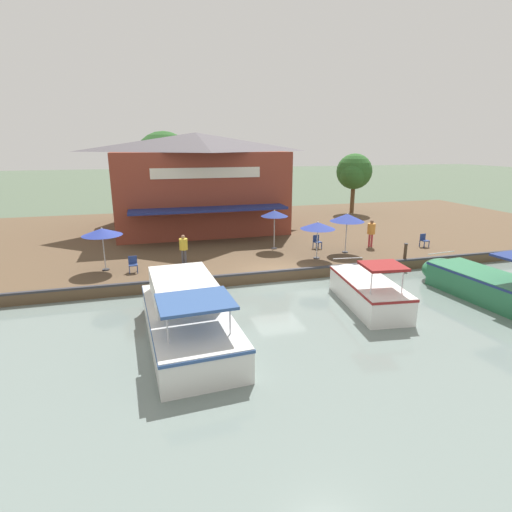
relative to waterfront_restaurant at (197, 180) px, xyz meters
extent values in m
plane|color=#4C5B47|center=(13.38, 2.35, -4.35)|extent=(220.00, 220.00, 0.00)
cube|color=brown|center=(2.38, 2.35, -4.05)|extent=(22.00, 56.00, 0.60)
cube|color=#2D2D33|center=(13.28, 2.35, -3.70)|extent=(0.20, 50.40, 0.10)
cube|color=brown|center=(-0.02, 0.00, -0.75)|extent=(9.99, 12.37, 5.99)
pyramid|color=#4C474C|center=(-0.02, 0.00, 2.94)|extent=(10.49, 12.99, 1.40)
cube|color=navy|center=(5.87, 0.00, -1.45)|extent=(1.80, 10.52, 0.16)
cube|color=silver|center=(5.01, 0.00, 0.89)|extent=(0.08, 7.42, 0.70)
cylinder|color=#B7B7B7|center=(8.57, 3.68, -2.57)|extent=(0.06, 0.06, 2.36)
cylinder|color=#2D2D33|center=(8.57, 3.68, -3.72)|extent=(0.36, 0.36, 0.06)
cone|color=navy|center=(8.57, 3.68, -1.44)|extent=(1.72, 1.72, 0.38)
cone|color=yellow|center=(8.57, 3.68, -1.42)|extent=(1.06, 1.06, 0.31)
sphere|color=yellow|center=(8.57, 3.68, -1.25)|extent=(0.08, 0.08, 0.08)
cylinder|color=#B7B7B7|center=(11.42, 5.39, -2.73)|extent=(0.06, 0.06, 2.03)
cylinder|color=#2D2D33|center=(11.42, 5.39, -3.72)|extent=(0.36, 0.36, 0.06)
cone|color=navy|center=(11.42, 5.39, -1.77)|extent=(2.02, 2.02, 0.39)
cone|color=white|center=(11.42, 5.39, -1.75)|extent=(1.25, 1.25, 0.31)
sphere|color=white|center=(11.42, 5.39, -1.58)|extent=(0.08, 0.08, 0.08)
cylinder|color=#B7B7B7|center=(10.66, 7.65, -2.61)|extent=(0.06, 0.06, 2.27)
cylinder|color=#2D2D33|center=(10.66, 7.65, -3.72)|extent=(0.36, 0.36, 0.06)
cone|color=navy|center=(10.66, 7.65, -1.54)|extent=(2.08, 2.08, 0.47)
cone|color=white|center=(10.66, 7.65, -1.52)|extent=(1.29, 1.29, 0.37)
sphere|color=white|center=(10.66, 7.65, -1.31)|extent=(0.08, 0.08, 0.08)
cylinder|color=#B7B7B7|center=(10.52, -6.41, -2.67)|extent=(0.06, 0.06, 2.15)
cylinder|color=#2D2D33|center=(10.52, -6.41, -3.72)|extent=(0.36, 0.36, 0.06)
cone|color=navy|center=(10.52, -6.41, -1.65)|extent=(2.06, 2.06, 0.37)
cone|color=white|center=(10.52, -6.41, -1.63)|extent=(1.27, 1.27, 0.30)
sphere|color=white|center=(10.52, -6.41, -1.47)|extent=(0.08, 0.08, 0.08)
cube|color=navy|center=(11.55, -4.76, -3.53)|extent=(0.04, 0.04, 0.42)
cube|color=navy|center=(11.57, -5.16, -3.53)|extent=(0.04, 0.04, 0.42)
cube|color=navy|center=(11.15, -4.78, -3.53)|extent=(0.04, 0.04, 0.42)
cube|color=navy|center=(11.17, -5.18, -3.53)|extent=(0.04, 0.04, 0.42)
cube|color=navy|center=(11.36, -4.97, -3.32)|extent=(0.46, 0.46, 0.05)
cube|color=navy|center=(11.16, -4.98, -3.10)|extent=(0.06, 0.44, 0.40)
cube|color=navy|center=(10.96, 13.52, -3.53)|extent=(0.04, 0.04, 0.42)
cube|color=navy|center=(11.00, 13.12, -3.53)|extent=(0.04, 0.04, 0.42)
cube|color=navy|center=(10.56, 13.48, -3.53)|extent=(0.04, 0.04, 0.42)
cube|color=navy|center=(10.60, 13.08, -3.53)|extent=(0.04, 0.04, 0.42)
cube|color=navy|center=(10.78, 13.30, -3.32)|extent=(0.48, 0.48, 0.05)
cube|color=navy|center=(10.58, 13.28, -3.10)|extent=(0.08, 0.44, 0.40)
cube|color=navy|center=(9.42, 6.62, -3.53)|extent=(0.05, 0.05, 0.42)
cube|color=navy|center=(9.47, 6.23, -3.53)|extent=(0.05, 0.05, 0.42)
cube|color=navy|center=(9.02, 6.57, -3.53)|extent=(0.05, 0.05, 0.42)
cube|color=navy|center=(9.08, 6.17, -3.53)|extent=(0.05, 0.05, 0.42)
cube|color=navy|center=(9.25, 6.40, -3.32)|extent=(0.50, 0.50, 0.05)
cube|color=navy|center=(9.05, 6.37, -3.10)|extent=(0.10, 0.44, 0.40)
cylinder|color=#B23338|center=(9.68, 9.89, -3.31)|extent=(0.13, 0.13, 0.86)
cylinder|color=#B23338|center=(9.83, 9.98, -3.31)|extent=(0.13, 0.13, 0.86)
cylinder|color=orange|center=(9.76, 9.93, -2.54)|extent=(0.50, 0.50, 0.68)
sphere|color=brown|center=(9.76, 9.93, -2.09)|extent=(0.23, 0.23, 0.23)
cylinder|color=#4C4C56|center=(10.30, -2.30, -3.35)|extent=(0.13, 0.13, 0.79)
cylinder|color=#4C4C56|center=(10.37, -2.16, -3.35)|extent=(0.13, 0.13, 0.79)
cylinder|color=gold|center=(10.34, -2.23, -2.64)|extent=(0.46, 0.46, 0.63)
sphere|color=#9E7051|center=(10.34, -2.23, -2.22)|extent=(0.22, 0.22, 0.22)
cube|color=white|center=(17.48, 5.23, -3.67)|extent=(5.00, 2.46, 1.18)
ellipsoid|color=white|center=(15.09, 5.51, -3.67)|extent=(1.89, 2.01, 1.18)
cube|color=maroon|center=(17.48, 5.23, -3.16)|extent=(5.06, 2.50, 0.10)
cube|color=maroon|center=(18.60, 5.10, -2.07)|extent=(1.68, 1.79, 0.11)
cylinder|color=silver|center=(19.13, 5.72, -2.57)|extent=(0.05, 0.05, 1.02)
cylinder|color=silver|center=(18.98, 4.38, -2.57)|extent=(0.05, 0.05, 1.02)
cylinder|color=silver|center=(14.89, 5.53, -2.78)|extent=(0.21, 1.53, 0.04)
cube|color=silver|center=(18.78, -2.90, -3.67)|extent=(6.91, 3.19, 1.19)
ellipsoid|color=silver|center=(15.42, -3.10, -3.67)|extent=(2.54, 2.79, 1.19)
cube|color=#2D4C84|center=(18.78, -2.90, -3.15)|extent=(6.99, 3.24, 0.10)
cube|color=white|center=(17.59, -2.97, -2.59)|extent=(3.44, 2.43, 0.97)
cube|color=black|center=(19.23, -2.87, -2.47)|extent=(0.18, 1.95, 0.34)
cube|color=#2D4C84|center=(20.37, -2.80, -2.08)|extent=(2.15, 2.49, 0.10)
cylinder|color=silver|center=(20.91, -1.79, -2.57)|extent=(0.05, 0.05, 0.99)
cylinder|color=silver|center=(21.03, -3.74, -2.57)|extent=(0.05, 0.05, 0.99)
cube|color=#287047|center=(18.40, 11.04, -3.66)|extent=(5.89, 2.78, 1.20)
ellipsoid|color=#287047|center=(15.57, 10.76, -3.66)|extent=(2.21, 2.30, 1.20)
cube|color=navy|center=(18.40, 11.04, -3.14)|extent=(5.96, 2.83, 0.10)
cylinder|color=silver|center=(15.34, 10.74, -2.76)|extent=(0.22, 1.77, 0.04)
cylinder|color=#473323|center=(13.03, 10.24, -3.28)|extent=(0.18, 0.18, 0.93)
cylinder|color=#2D2D33|center=(13.03, 10.24, -2.79)|extent=(0.22, 0.22, 0.04)
cylinder|color=brown|center=(-2.95, 15.47, -2.39)|extent=(0.40, 0.40, 2.72)
sphere|color=#2D6028|center=(-2.95, 15.47, 0.24)|extent=(3.39, 3.39, 3.39)
sphere|color=#2D6028|center=(-2.27, 14.97, -0.10)|extent=(2.37, 2.37, 2.37)
cylinder|color=brown|center=(-3.96, -2.29, -2.17)|extent=(0.37, 0.37, 3.14)
sphere|color=#285623|center=(-3.96, -2.29, 1.31)|extent=(5.10, 5.10, 5.10)
sphere|color=#285623|center=(-2.94, -3.05, 0.80)|extent=(3.57, 3.57, 3.57)
camera|label=1|loc=(32.27, -4.08, 2.73)|focal=28.00mm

